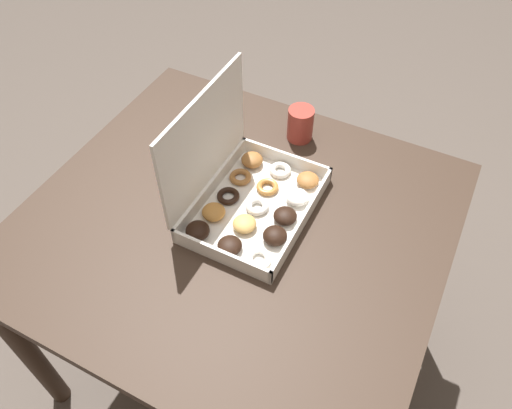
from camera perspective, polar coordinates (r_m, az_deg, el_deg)
name	(u,v)px	position (r m, az deg, el deg)	size (l,w,h in m)	color
ground_plane	(242,347)	(1.85, -1.64, -16.01)	(8.00, 8.00, 0.00)	#564C44
dining_table	(237,243)	(1.31, -2.23, -4.44)	(0.94, 1.01, 0.73)	#38281E
donut_box	(243,191)	(1.21, -1.47, 1.61)	(0.36, 0.27, 0.31)	silver
coffee_mug	(300,123)	(1.41, 5.10, 9.21)	(0.07, 0.07, 0.10)	#A3382D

